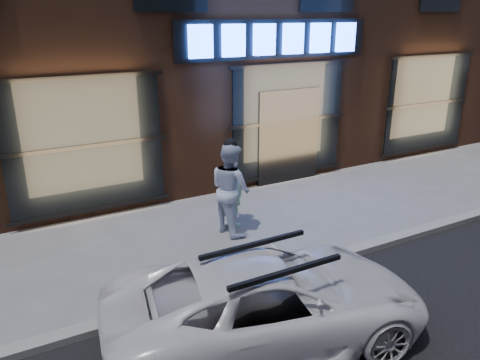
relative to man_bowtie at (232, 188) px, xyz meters
name	(u,v)px	position (x,y,z in m)	size (l,w,h in m)	color
ground	(399,240)	(2.49, -2.24, -0.79)	(90.00, 90.00, 0.00)	slate
curb	(399,238)	(2.49, -2.24, -0.73)	(60.00, 0.25, 0.12)	gray
man_bowtie	(232,188)	(0.00, 0.00, 0.00)	(0.58, 0.38, 1.58)	#BFFCD1
man_cap	(231,188)	(-0.20, -0.31, 0.13)	(0.90, 0.70, 1.85)	silver
white_suv	(268,301)	(-1.29, -3.51, -0.19)	(1.98, 4.30, 1.20)	white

